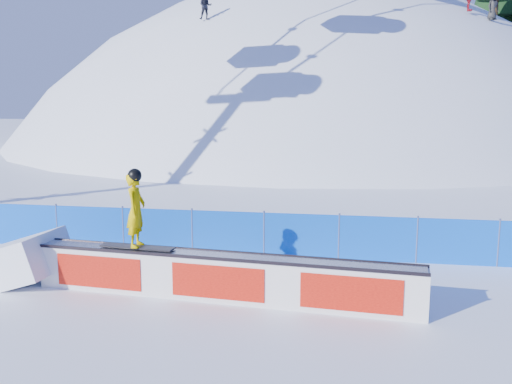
# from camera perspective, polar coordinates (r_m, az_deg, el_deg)

# --- Properties ---
(ground) EXTENTS (160.00, 160.00, 0.00)m
(ground) POSITION_cam_1_polar(r_m,az_deg,el_deg) (11.61, -7.58, -12.27)
(ground) COLOR white
(ground) RESTS_ON ground
(snow_hill) EXTENTS (64.00, 64.00, 64.00)m
(snow_hill) POSITION_cam_1_polar(r_m,az_deg,el_deg) (56.95, 5.49, -13.31)
(snow_hill) COLOR white
(snow_hill) RESTS_ON ground
(safety_fence) EXTENTS (22.05, 0.05, 1.30)m
(safety_fence) POSITION_cam_1_polar(r_m,az_deg,el_deg) (15.58, -2.84, -4.10)
(safety_fence) COLOR blue
(safety_fence) RESTS_ON ground
(rail_box) EXTENTS (8.48, 1.35, 1.02)m
(rail_box) POSITION_cam_1_polar(r_m,az_deg,el_deg) (12.26, -3.47, -8.50)
(rail_box) COLOR silver
(rail_box) RESTS_ON ground
(snow_ramp) EXTENTS (2.82, 1.91, 1.67)m
(snow_ramp) POSITION_cam_1_polar(r_m,az_deg,el_deg) (14.85, -23.46, -8.04)
(snow_ramp) COLOR white
(snow_ramp) RESTS_ON ground
(snowboarder) EXTENTS (1.70, 0.60, 1.75)m
(snowboarder) POSITION_cam_1_polar(r_m,az_deg,el_deg) (12.62, -11.92, -1.69)
(snowboarder) COLOR black
(snowboarder) RESTS_ON rail_box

